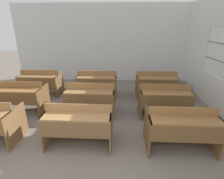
% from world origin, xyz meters
% --- Properties ---
extents(wall_back, '(7.10, 0.06, 3.09)m').
position_xyz_m(wall_back, '(0.00, 6.05, 1.55)').
color(wall_back, silver).
rests_on(wall_back, ground_plane).
extents(bench_front_center, '(1.28, 0.75, 0.89)m').
position_xyz_m(bench_front_center, '(0.06, 1.59, 0.48)').
color(bench_front_center, brown).
rests_on(bench_front_center, ground_plane).
extents(bench_front_right, '(1.28, 0.75, 0.89)m').
position_xyz_m(bench_front_right, '(2.02, 1.56, 0.48)').
color(bench_front_right, brown).
rests_on(bench_front_right, ground_plane).
extents(bench_second_left, '(1.28, 0.75, 0.89)m').
position_xyz_m(bench_second_left, '(-1.84, 2.87, 0.48)').
color(bench_second_left, brown).
rests_on(bench_second_left, ground_plane).
extents(bench_second_center, '(1.28, 0.75, 0.89)m').
position_xyz_m(bench_second_center, '(0.07, 2.85, 0.48)').
color(bench_second_center, brown).
rests_on(bench_second_center, ground_plane).
extents(bench_second_right, '(1.28, 0.75, 0.89)m').
position_xyz_m(bench_second_right, '(2.01, 2.87, 0.48)').
color(bench_second_right, brown).
rests_on(bench_second_right, ground_plane).
extents(bench_third_left, '(1.28, 0.75, 0.89)m').
position_xyz_m(bench_third_left, '(-1.84, 4.15, 0.48)').
color(bench_third_left, brown).
rests_on(bench_third_left, ground_plane).
extents(bench_third_center, '(1.28, 0.75, 0.89)m').
position_xyz_m(bench_third_center, '(0.08, 4.13, 0.48)').
color(bench_third_center, brown).
rests_on(bench_third_center, ground_plane).
extents(bench_third_right, '(1.28, 0.75, 0.89)m').
position_xyz_m(bench_third_right, '(2.03, 4.15, 0.48)').
color(bench_third_right, brown).
rests_on(bench_third_right, ground_plane).
extents(wastepaper_bin, '(0.31, 0.31, 0.30)m').
position_xyz_m(wastepaper_bin, '(3.18, 4.91, 0.15)').
color(wastepaper_bin, '#474C51').
rests_on(wastepaper_bin, ground_plane).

